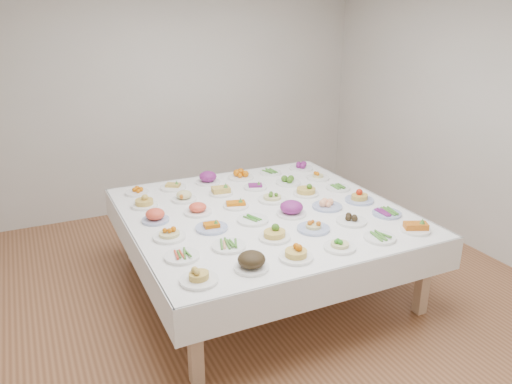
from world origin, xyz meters
name	(u,v)px	position (x,y,z in m)	size (l,w,h in m)	color
room_envelope	(262,93)	(0.00, 0.00, 1.83)	(5.02, 5.02, 2.81)	#94603E
display_table	(263,217)	(0.08, 0.12, 0.69)	(2.40, 2.40, 0.75)	white
dish_0	(199,273)	(-0.86, -0.82, 0.81)	(0.26, 0.26, 0.14)	white
dish_1	(252,260)	(-0.48, -0.81, 0.82)	(0.24, 0.24, 0.15)	white
dish_2	(296,249)	(-0.12, -0.81, 0.82)	(0.27, 0.27, 0.16)	white
dish_3	(340,243)	(0.26, -0.81, 0.80)	(0.24, 0.24, 0.11)	white
dish_4	(380,236)	(0.64, -0.81, 0.78)	(0.25, 0.25, 0.06)	white
dish_5	(416,226)	(1.01, -0.81, 0.80)	(0.24, 0.24, 0.11)	white
dish_6	(182,255)	(-0.86, -0.44, 0.77)	(0.26, 0.26, 0.05)	white
dish_7	(229,245)	(-0.49, -0.43, 0.77)	(0.26, 0.26, 0.06)	white
dish_8	(275,230)	(-0.10, -0.44, 0.82)	(0.25, 0.25, 0.15)	white
dish_9	(314,224)	(0.26, -0.43, 0.81)	(0.27, 0.27, 0.13)	#4C66B2
dish_10	(352,217)	(0.64, -0.44, 0.80)	(0.26, 0.26, 0.11)	white
dish_11	(387,212)	(1.02, -0.43, 0.78)	(0.25, 0.25, 0.06)	#4C66B2
dish_12	(169,230)	(-0.85, -0.07, 0.82)	(0.26, 0.26, 0.15)	white
dish_13	(212,225)	(-0.49, -0.06, 0.79)	(0.26, 0.26, 0.10)	#4C66B2
dish_14	(253,219)	(-0.11, -0.05, 0.77)	(0.27, 0.27, 0.06)	white
dish_15	(292,206)	(0.26, -0.07, 0.83)	(0.31, 0.31, 0.17)	white
dish_16	(327,202)	(0.64, -0.06, 0.80)	(0.27, 0.27, 0.12)	#4C66B2
dish_17	(360,193)	(1.00, -0.06, 0.83)	(0.27, 0.27, 0.17)	#4C66B2
dish_18	(155,214)	(-0.87, 0.30, 0.82)	(0.23, 0.23, 0.14)	#4C66B2
dish_19	(198,207)	(-0.48, 0.32, 0.81)	(0.25, 0.25, 0.13)	white
dish_20	(236,203)	(-0.11, 0.31, 0.79)	(0.23, 0.23, 0.10)	white
dish_21	(272,194)	(0.26, 0.31, 0.81)	(0.26, 0.26, 0.14)	white
dish_22	(306,188)	(0.64, 0.31, 0.82)	(0.25, 0.25, 0.16)	white
dish_23	(338,187)	(1.01, 0.32, 0.77)	(0.24, 0.24, 0.05)	white
dish_24	(144,200)	(-0.87, 0.69, 0.82)	(0.24, 0.24, 0.14)	white
dish_25	(184,195)	(-0.49, 0.68, 0.81)	(0.23, 0.23, 0.12)	white
dish_26	(221,190)	(-0.11, 0.68, 0.80)	(0.23, 0.23, 0.11)	white
dish_27	(255,185)	(0.27, 0.69, 0.78)	(0.23, 0.23, 0.09)	white
dish_28	(288,179)	(0.64, 0.68, 0.80)	(0.25, 0.25, 0.11)	white
dish_29	(318,175)	(1.00, 0.68, 0.80)	(0.24, 0.24, 0.11)	white
dish_30	(137,190)	(-0.85, 1.06, 0.78)	(0.23, 0.23, 0.09)	white
dish_31	(173,185)	(-0.49, 1.05, 0.79)	(0.26, 0.26, 0.10)	white
dish_32	(208,177)	(-0.11, 1.05, 0.82)	(0.25, 0.25, 0.15)	white
dish_33	(241,174)	(0.26, 1.05, 0.80)	(0.27, 0.27, 0.12)	white
dish_34	(270,172)	(0.63, 1.06, 0.77)	(0.24, 0.24, 0.05)	white
dish_35	(301,166)	(1.02, 1.06, 0.79)	(0.26, 0.26, 0.10)	white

